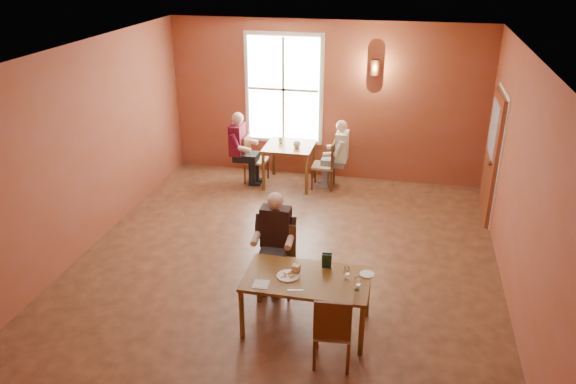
% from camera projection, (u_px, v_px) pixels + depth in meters
% --- Properties ---
extents(ground, '(6.00, 7.00, 0.01)m').
position_uv_depth(ground, '(285.00, 264.00, 8.09)').
color(ground, brown).
rests_on(ground, ground).
extents(wall_back, '(6.00, 0.04, 3.00)m').
position_uv_depth(wall_back, '(325.00, 101.00, 10.61)').
color(wall_back, brown).
rests_on(wall_back, ground).
extents(wall_front, '(6.00, 0.04, 3.00)m').
position_uv_depth(wall_front, '(186.00, 327.00, 4.36)').
color(wall_front, brown).
rests_on(wall_front, ground).
extents(wall_left, '(0.04, 7.00, 3.00)m').
position_uv_depth(wall_left, '(82.00, 151.00, 8.07)').
color(wall_left, brown).
rests_on(wall_left, ground).
extents(wall_right, '(0.04, 7.00, 3.00)m').
position_uv_depth(wall_right, '(522.00, 186.00, 6.90)').
color(wall_right, brown).
rests_on(wall_right, ground).
extents(ceiling, '(6.00, 7.00, 0.04)m').
position_uv_depth(ceiling, '(285.00, 53.00, 6.88)').
color(ceiling, white).
rests_on(ceiling, wall_back).
extents(window, '(1.36, 0.10, 1.96)m').
position_uv_depth(window, '(284.00, 89.00, 10.64)').
color(window, white).
rests_on(window, wall_back).
extents(door, '(0.12, 1.04, 2.10)m').
position_uv_depth(door, '(491.00, 157.00, 9.15)').
color(door, maroon).
rests_on(door, ground).
extents(wall_sconce, '(0.16, 0.16, 0.28)m').
position_uv_depth(wall_sconce, '(375.00, 67.00, 10.06)').
color(wall_sconce, brown).
rests_on(wall_sconce, wall_back).
extents(main_table, '(1.46, 0.82, 0.68)m').
position_uv_depth(main_table, '(306.00, 302.00, 6.64)').
color(main_table, brown).
rests_on(main_table, ground).
extents(chair_diner_main, '(0.40, 0.40, 0.91)m').
position_uv_depth(chair_diner_main, '(278.00, 262.00, 7.28)').
color(chair_diner_main, brown).
rests_on(chair_diner_main, ground).
extents(diner_main, '(0.51, 0.51, 1.27)m').
position_uv_depth(diner_main, '(277.00, 250.00, 7.18)').
color(diner_main, black).
rests_on(diner_main, ground).
extents(chair_empty, '(0.43, 0.43, 0.90)m').
position_uv_depth(chair_empty, '(333.00, 328.00, 6.03)').
color(chair_empty, '#5C3714').
rests_on(chair_empty, ground).
extents(plate_food, '(0.31, 0.31, 0.03)m').
position_uv_depth(plate_food, '(288.00, 275.00, 6.52)').
color(plate_food, silver).
rests_on(plate_food, main_table).
extents(sandwich, '(0.10, 0.09, 0.10)m').
position_uv_depth(sandwich, '(296.00, 270.00, 6.56)').
color(sandwich, tan).
rests_on(sandwich, main_table).
extents(goblet_a, '(0.07, 0.07, 0.17)m').
position_uv_depth(goblet_a, '(346.00, 273.00, 6.45)').
color(goblet_a, white).
rests_on(goblet_a, main_table).
extents(goblet_b, '(0.09, 0.09, 0.18)m').
position_uv_depth(goblet_b, '(357.00, 283.00, 6.24)').
color(goblet_b, white).
rests_on(goblet_b, main_table).
extents(menu_stand, '(0.12, 0.07, 0.19)m').
position_uv_depth(menu_stand, '(327.00, 261.00, 6.67)').
color(menu_stand, '#18311E').
rests_on(menu_stand, main_table).
extents(knife, '(0.18, 0.05, 0.00)m').
position_uv_depth(knife, '(295.00, 290.00, 6.27)').
color(knife, silver).
rests_on(knife, main_table).
extents(napkin, '(0.19, 0.19, 0.01)m').
position_uv_depth(napkin, '(261.00, 284.00, 6.37)').
color(napkin, silver).
rests_on(napkin, main_table).
extents(side_plate, '(0.20, 0.20, 0.01)m').
position_uv_depth(side_plate, '(367.00, 274.00, 6.56)').
color(side_plate, silver).
rests_on(side_plate, main_table).
extents(second_table, '(0.89, 0.89, 0.79)m').
position_uv_depth(second_table, '(290.00, 165.00, 10.63)').
color(second_table, brown).
rests_on(second_table, ground).
extents(chair_diner_white, '(0.40, 0.40, 0.90)m').
position_uv_depth(chair_diner_white, '(324.00, 165.00, 10.48)').
color(chair_diner_white, '#40200F').
rests_on(chair_diner_white, ground).
extents(diner_white, '(0.50, 0.50, 1.26)m').
position_uv_depth(diner_white, '(325.00, 156.00, 10.40)').
color(diner_white, silver).
rests_on(diner_white, ground).
extents(chair_diner_maroon, '(0.40, 0.40, 0.91)m').
position_uv_depth(chair_diner_maroon, '(256.00, 159.00, 10.73)').
color(chair_diner_maroon, '#502710').
rests_on(chair_diner_maroon, ground).
extents(diner_maroon, '(0.54, 0.54, 1.34)m').
position_uv_depth(diner_maroon, '(255.00, 149.00, 10.65)').
color(diner_maroon, maroon).
rests_on(diner_maroon, ground).
extents(cup_a, '(0.17, 0.17, 0.10)m').
position_uv_depth(cup_a, '(297.00, 145.00, 10.34)').
color(cup_a, white).
rests_on(cup_a, second_table).
extents(cup_b, '(0.14, 0.14, 0.10)m').
position_uv_depth(cup_b, '(281.00, 140.00, 10.58)').
color(cup_b, silver).
rests_on(cup_b, second_table).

